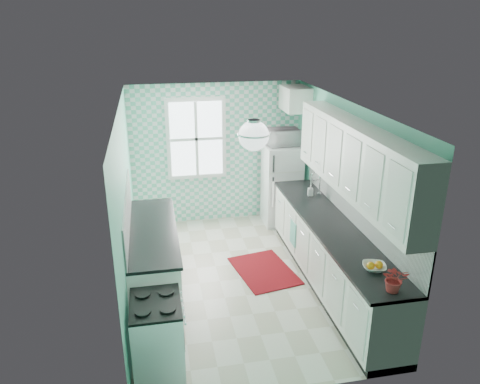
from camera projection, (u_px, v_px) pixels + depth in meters
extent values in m
cube|color=beige|center=(240.00, 280.00, 6.76)|extent=(3.00, 4.40, 0.02)
cube|color=white|center=(240.00, 106.00, 5.86)|extent=(3.00, 4.40, 0.02)
cube|color=#63C8A7|center=(216.00, 154.00, 8.33)|extent=(3.00, 0.02, 2.50)
cube|color=#63C8A7|center=(286.00, 287.00, 4.28)|extent=(3.00, 0.02, 2.50)
cube|color=#63C8A7|center=(125.00, 207.00, 6.04)|extent=(0.02, 4.40, 2.50)
cube|color=#63C8A7|center=(345.00, 191.00, 6.58)|extent=(0.02, 4.40, 2.50)
cube|color=#60C4A4|center=(216.00, 154.00, 8.31)|extent=(3.00, 0.01, 2.50)
cube|color=white|center=(196.00, 139.00, 8.12)|extent=(1.04, 0.05, 1.44)
cube|color=white|center=(196.00, 139.00, 8.10)|extent=(0.90, 0.02, 1.30)
cube|color=white|center=(355.00, 206.00, 6.23)|extent=(0.02, 3.60, 0.51)
cube|color=white|center=(127.00, 213.00, 5.99)|extent=(0.02, 2.15, 0.51)
cube|color=white|center=(355.00, 160.00, 5.77)|extent=(0.33, 3.20, 0.90)
cube|color=white|center=(295.00, 98.00, 7.86)|extent=(0.40, 0.74, 0.40)
cylinder|color=silver|center=(254.00, 122.00, 5.13)|extent=(0.14, 0.14, 0.04)
cylinder|color=silver|center=(254.00, 128.00, 5.16)|extent=(0.02, 0.02, 0.12)
sphere|color=white|center=(254.00, 136.00, 5.19)|extent=(0.34, 0.34, 0.34)
cube|color=white|center=(331.00, 257.00, 6.44)|extent=(0.60, 3.60, 0.90)
cube|color=black|center=(332.00, 226.00, 6.27)|extent=(0.63, 3.60, 0.04)
cube|color=white|center=(154.00, 262.00, 6.31)|extent=(0.60, 2.15, 0.90)
cube|color=black|center=(153.00, 231.00, 6.15)|extent=(0.63, 2.15, 0.04)
cube|color=silver|center=(281.00, 185.00, 8.35)|extent=(0.63, 0.60, 1.45)
cube|color=silver|center=(287.00, 172.00, 7.95)|extent=(0.62, 0.01, 0.02)
cube|color=silver|center=(273.00, 164.00, 7.83)|extent=(0.03, 0.03, 0.30)
cube|color=silver|center=(273.00, 192.00, 8.01)|extent=(0.03, 0.03, 0.54)
cube|color=white|center=(158.00, 335.00, 4.95)|extent=(0.52, 0.66, 0.78)
cube|color=black|center=(155.00, 304.00, 4.81)|extent=(0.52, 0.66, 0.03)
cube|color=black|center=(183.00, 328.00, 4.98)|extent=(0.01, 0.44, 0.26)
cube|color=silver|center=(308.00, 198.00, 7.23)|extent=(0.49, 0.42, 0.12)
cylinder|color=silver|center=(320.00, 185.00, 7.19)|extent=(0.02, 0.02, 0.30)
torus|color=silver|center=(316.00, 173.00, 7.11)|extent=(0.16, 0.02, 0.16)
cube|color=maroon|center=(264.00, 271.00, 6.96)|extent=(0.96, 1.22, 0.02)
cube|color=teal|center=(293.00, 233.00, 7.07)|extent=(0.06, 0.25, 0.37)
imported|color=silver|center=(374.00, 267.00, 5.16)|extent=(0.32, 0.32, 0.06)
imported|color=red|center=(395.00, 279.00, 4.72)|extent=(0.33, 0.31, 0.29)
imported|color=#9BACB0|center=(310.00, 190.00, 7.24)|extent=(0.09, 0.09, 0.17)
imported|color=white|center=(283.00, 137.00, 8.03)|extent=(0.54, 0.37, 0.29)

